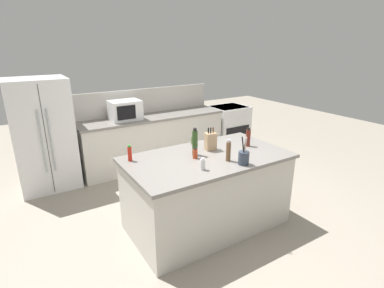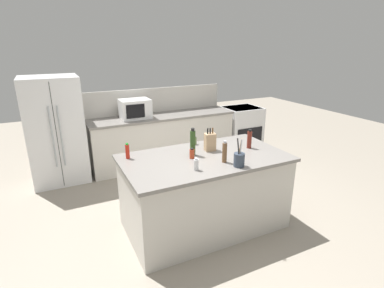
# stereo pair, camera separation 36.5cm
# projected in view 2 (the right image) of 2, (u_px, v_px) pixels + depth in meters

# --- Properties ---
(ground_plane) EXTENTS (14.00, 14.00, 0.00)m
(ground_plane) POSITION_uv_depth(u_px,v_px,m) (204.00, 225.00, 3.85)
(ground_plane) COLOR gray
(back_counter_run) EXTENTS (2.72, 0.66, 0.94)m
(back_counter_run) POSITION_uv_depth(u_px,v_px,m) (163.00, 139.00, 5.69)
(back_counter_run) COLOR beige
(back_counter_run) RESTS_ON ground_plane
(wall_backsplash) EXTENTS (2.68, 0.03, 0.46)m
(wall_backsplash) POSITION_uv_depth(u_px,v_px,m) (156.00, 100.00, 5.73)
(wall_backsplash) COLOR beige
(wall_backsplash) RESTS_ON back_counter_run
(kitchen_island) EXTENTS (1.96, 1.10, 0.94)m
(kitchen_island) POSITION_uv_depth(u_px,v_px,m) (204.00, 192.00, 3.70)
(kitchen_island) COLOR beige
(kitchen_island) RESTS_ON ground_plane
(refrigerator) EXTENTS (0.86, 0.75, 1.73)m
(refrigerator) POSITION_uv_depth(u_px,v_px,m) (56.00, 131.00, 4.84)
(refrigerator) COLOR white
(refrigerator) RESTS_ON ground_plane
(range_oven) EXTENTS (0.76, 0.65, 0.92)m
(range_oven) POSITION_uv_depth(u_px,v_px,m) (241.00, 128.00, 6.43)
(range_oven) COLOR white
(range_oven) RESTS_ON ground_plane
(microwave) EXTENTS (0.52, 0.39, 0.34)m
(microwave) POSITION_uv_depth(u_px,v_px,m) (135.00, 109.00, 5.27)
(microwave) COLOR white
(microwave) RESTS_ON back_counter_run
(knife_block) EXTENTS (0.14, 0.12, 0.29)m
(knife_block) POSITION_uv_depth(u_px,v_px,m) (210.00, 142.00, 3.71)
(knife_block) COLOR tan
(knife_block) RESTS_ON kitchen_island
(utensil_crock) EXTENTS (0.12, 0.12, 0.32)m
(utensil_crock) POSITION_uv_depth(u_px,v_px,m) (239.00, 159.00, 3.25)
(utensil_crock) COLOR #333D4C
(utensil_crock) RESTS_ON kitchen_island
(vinegar_bottle) EXTENTS (0.06, 0.06, 0.25)m
(vinegar_bottle) POSITION_uv_depth(u_px,v_px,m) (249.00, 139.00, 3.80)
(vinegar_bottle) COLOR maroon
(vinegar_bottle) RESTS_ON kitchen_island
(pepper_grinder) EXTENTS (0.05, 0.05, 0.25)m
(pepper_grinder) POSITION_uv_depth(u_px,v_px,m) (225.00, 152.00, 3.35)
(pepper_grinder) COLOR brown
(pepper_grinder) RESTS_ON kitchen_island
(hot_sauce_bottle) EXTENTS (0.05, 0.05, 0.19)m
(hot_sauce_bottle) POSITION_uv_depth(u_px,v_px,m) (127.00, 151.00, 3.46)
(hot_sauce_bottle) COLOR red
(hot_sauce_bottle) RESTS_ON kitchen_island
(spice_jar_paprika) EXTENTS (0.06, 0.06, 0.12)m
(spice_jar_paprika) POSITION_uv_depth(u_px,v_px,m) (192.00, 154.00, 3.48)
(spice_jar_paprika) COLOR #B73D1E
(spice_jar_paprika) RESTS_ON kitchen_island
(olive_oil_bottle) EXTENTS (0.06, 0.06, 0.33)m
(olive_oil_bottle) POSITION_uv_depth(u_px,v_px,m) (193.00, 142.00, 3.55)
(olive_oil_bottle) COLOR #2D4C1E
(olive_oil_bottle) RESTS_ON kitchen_island
(salt_shaker) EXTENTS (0.05, 0.05, 0.13)m
(salt_shaker) POSITION_uv_depth(u_px,v_px,m) (196.00, 165.00, 3.16)
(salt_shaker) COLOR silver
(salt_shaker) RESTS_ON kitchen_island
(spice_jar_oregano) EXTENTS (0.06, 0.06, 0.11)m
(spice_jar_oregano) POSITION_uv_depth(u_px,v_px,m) (194.00, 141.00, 3.95)
(spice_jar_oregano) COLOR #567038
(spice_jar_oregano) RESTS_ON kitchen_island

